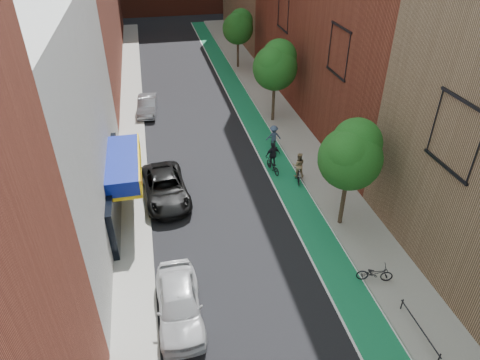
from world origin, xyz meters
TOP-DOWN VIEW (x-y plane):
  - bike_lane at (4.00, 26.00)m, footprint 2.00×68.00m
  - sidewalk_left at (-6.00, 26.00)m, footprint 2.00×68.00m
  - sidewalk_right at (6.50, 26.00)m, footprint 3.00×68.00m
  - building_left_white at (-11.00, 14.00)m, footprint 8.00×20.00m
  - tree_near at (5.65, 10.02)m, footprint 3.40×3.36m
  - tree_mid at (5.65, 24.02)m, footprint 3.55×3.53m
  - tree_far at (5.65, 38.02)m, footprint 3.30×3.25m
  - parked_car_white at (-4.00, 5.44)m, footprint 1.98×4.87m
  - parked_car_black at (-3.96, 14.72)m, footprint 3.02×5.78m
  - parked_car_silver at (-4.60, 27.96)m, footprint 1.91×4.45m
  - cyclist_lane_near at (4.70, 14.85)m, footprint 0.95×1.63m
  - cyclist_lane_mid at (3.41, 16.39)m, footprint 1.12×1.81m
  - cyclist_lane_far at (4.23, 19.05)m, footprint 1.14×1.77m
  - parked_bike_near at (5.40, 5.47)m, footprint 1.85×1.07m

SIDE VIEW (x-z plane):
  - bike_lane at x=4.00m, z-range 0.00..0.01m
  - sidewalk_left at x=-6.00m, z-range 0.00..0.15m
  - sidewalk_right at x=6.50m, z-range 0.00..0.15m
  - parked_bike_near at x=5.40m, z-range 0.15..1.07m
  - parked_car_silver at x=-4.60m, z-range 0.00..1.42m
  - parked_car_black at x=-3.96m, z-range 0.00..1.55m
  - parked_car_white at x=-4.00m, z-range 0.00..1.66m
  - cyclist_lane_mid at x=3.41m, z-range -0.25..1.90m
  - cyclist_lane_near at x=4.70m, z-range -0.13..1.94m
  - cyclist_lane_far at x=4.23m, z-range -0.12..1.94m
  - tree_far at x=5.65m, z-range 1.40..7.60m
  - tree_near at x=5.65m, z-range 1.45..7.87m
  - tree_mid at x=5.65m, z-range 1.52..8.26m
  - building_left_white at x=-11.00m, z-range 0.00..12.00m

